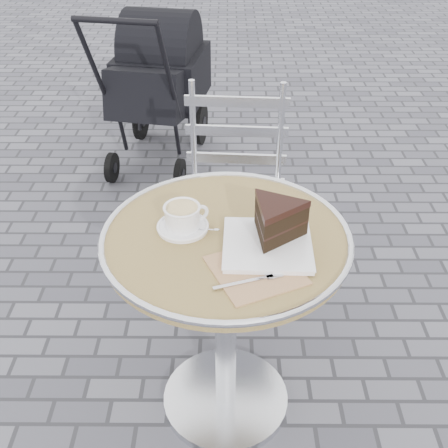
{
  "coord_description": "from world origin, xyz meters",
  "views": [
    {
      "loc": [
        0.0,
        -1.29,
        1.67
      ],
      "look_at": [
        -0.01,
        -0.01,
        0.78
      ],
      "focal_mm": 45.0,
      "sensor_mm": 36.0,
      "label": 1
    }
  ],
  "objects_px": {
    "cafe_table": "(226,280)",
    "cappuccino_set": "(183,219)",
    "cake_plate_set": "(274,226)",
    "baby_stroller": "(158,88)",
    "bistro_chair": "(235,172)"
  },
  "relations": [
    {
      "from": "cappuccino_set",
      "to": "cake_plate_set",
      "type": "xyz_separation_m",
      "value": [
        0.25,
        -0.07,
        0.03
      ]
    },
    {
      "from": "baby_stroller",
      "to": "cappuccino_set",
      "type": "bearing_deg",
      "value": -71.3
    },
    {
      "from": "cake_plate_set",
      "to": "baby_stroller",
      "type": "distance_m",
      "value": 2.0
    },
    {
      "from": "cappuccino_set",
      "to": "baby_stroller",
      "type": "bearing_deg",
      "value": 75.96
    },
    {
      "from": "cappuccino_set",
      "to": "cake_plate_set",
      "type": "distance_m",
      "value": 0.26
    },
    {
      "from": "cafe_table",
      "to": "baby_stroller",
      "type": "relative_size",
      "value": 0.73
    },
    {
      "from": "cake_plate_set",
      "to": "bistro_chair",
      "type": "relative_size",
      "value": 0.41
    },
    {
      "from": "cappuccino_set",
      "to": "baby_stroller",
      "type": "xyz_separation_m",
      "value": [
        -0.28,
        1.83,
        -0.32
      ]
    },
    {
      "from": "cake_plate_set",
      "to": "bistro_chair",
      "type": "height_order",
      "value": "bistro_chair"
    },
    {
      "from": "cafe_table",
      "to": "cake_plate_set",
      "type": "relative_size",
      "value": 1.98
    },
    {
      "from": "cappuccino_set",
      "to": "baby_stroller",
      "type": "relative_size",
      "value": 0.17
    },
    {
      "from": "cafe_table",
      "to": "cake_plate_set",
      "type": "bearing_deg",
      "value": -16.36
    },
    {
      "from": "bistro_chair",
      "to": "baby_stroller",
      "type": "distance_m",
      "value": 1.28
    },
    {
      "from": "cappuccino_set",
      "to": "cake_plate_set",
      "type": "relative_size",
      "value": 0.46
    },
    {
      "from": "cafe_table",
      "to": "cappuccino_set",
      "type": "xyz_separation_m",
      "value": [
        -0.12,
        0.03,
        0.2
      ]
    }
  ]
}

